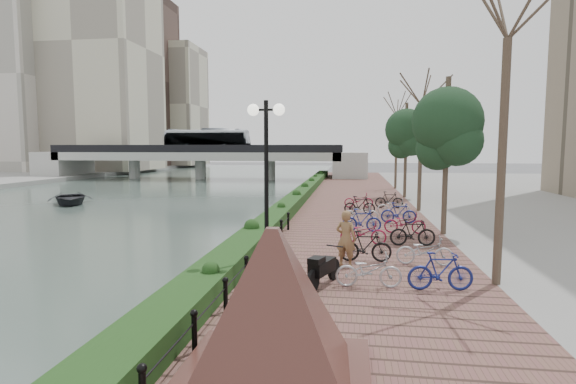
% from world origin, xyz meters
% --- Properties ---
extents(ground, '(220.00, 220.00, 0.00)m').
position_xyz_m(ground, '(0.00, 0.00, 0.00)').
color(ground, '#59595B').
rests_on(ground, ground).
extents(river_water, '(30.00, 130.00, 0.02)m').
position_xyz_m(river_water, '(-15.00, 25.00, 0.01)').
color(river_water, '#4A5D54').
rests_on(river_water, ground).
extents(promenade, '(8.00, 75.00, 0.50)m').
position_xyz_m(promenade, '(4.00, 17.50, 0.25)').
color(promenade, brown).
rests_on(promenade, ground).
extents(hedge, '(1.10, 56.00, 0.60)m').
position_xyz_m(hedge, '(0.60, 20.00, 0.80)').
color(hedge, '#1C3C16').
rests_on(hedge, promenade).
extents(chain_fence, '(0.10, 14.10, 0.70)m').
position_xyz_m(chain_fence, '(1.40, 2.00, 0.85)').
color(chain_fence, black).
rests_on(chain_fence, promenade).
extents(granite_monument, '(4.70, 4.70, 2.45)m').
position_xyz_m(granite_monument, '(2.97, -3.90, 1.74)').
color(granite_monument, '#431D1D').
rests_on(granite_monument, promenade).
extents(lamppost, '(1.02, 0.32, 4.88)m').
position_xyz_m(lamppost, '(1.84, 1.57, 4.02)').
color(lamppost, black).
rests_on(lamppost, promenade).
extents(motorcycle, '(1.04, 1.64, 0.98)m').
position_xyz_m(motorcycle, '(3.44, 1.17, 0.99)').
color(motorcycle, black).
rests_on(motorcycle, promenade).
extents(pedestrian, '(0.74, 0.60, 1.74)m').
position_xyz_m(pedestrian, '(3.99, 3.18, 1.37)').
color(pedestrian, brown).
rests_on(pedestrian, promenade).
extents(bicycle_parking, '(2.40, 17.32, 1.00)m').
position_xyz_m(bicycle_parking, '(5.49, 9.00, 0.97)').
color(bicycle_parking, '#AEADB2').
rests_on(bicycle_parking, promenade).
extents(street_trees, '(3.20, 37.12, 6.80)m').
position_xyz_m(street_trees, '(8.00, 12.68, 3.69)').
color(street_trees, '#3A2D22').
rests_on(street_trees, promenade).
extents(bridge, '(36.00, 10.77, 6.50)m').
position_xyz_m(bridge, '(-14.80, 45.00, 3.37)').
color(bridge, '#A7A8A2').
rests_on(bridge, ground).
extents(boat, '(4.95, 5.30, 0.89)m').
position_xyz_m(boat, '(-15.98, 19.33, 0.47)').
color(boat, black).
rests_on(boat, river_water).
extents(far_buildings, '(35.00, 38.00, 38.00)m').
position_xyz_m(far_buildings, '(-41.66, 65.91, 16.12)').
color(far_buildings, '#BEB99F').
rests_on(far_buildings, far_bank).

